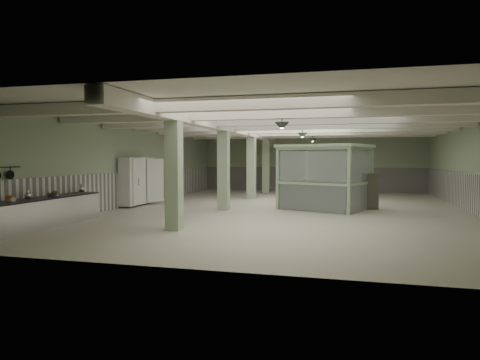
% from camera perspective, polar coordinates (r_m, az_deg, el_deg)
% --- Properties ---
extents(floor, '(20.00, 20.00, 0.00)m').
position_cam_1_polar(floor, '(17.83, 6.47, -3.85)').
color(floor, beige).
rests_on(floor, ground).
extents(ceiling, '(14.00, 20.00, 0.02)m').
position_cam_1_polar(ceiling, '(17.77, 6.54, 7.76)').
color(ceiling, white).
rests_on(ceiling, wall_back).
extents(wall_back, '(14.00, 0.02, 3.60)m').
position_cam_1_polar(wall_back, '(27.64, 9.41, 2.30)').
color(wall_back, '#90A281').
rests_on(wall_back, floor).
extents(wall_front, '(14.00, 0.02, 3.60)m').
position_cam_1_polar(wall_front, '(7.93, -3.66, 0.68)').
color(wall_front, '#90A281').
rests_on(wall_front, floor).
extents(wall_left, '(0.02, 20.00, 3.60)m').
position_cam_1_polar(wall_left, '(19.93, -13.86, 1.99)').
color(wall_left, '#90A281').
rests_on(wall_left, floor).
extents(wall_right, '(0.02, 20.00, 3.60)m').
position_cam_1_polar(wall_right, '(18.11, 29.02, 1.61)').
color(wall_right, '#90A281').
rests_on(wall_right, floor).
extents(wainscot_left, '(0.05, 19.90, 1.50)m').
position_cam_1_polar(wainscot_left, '(19.96, -13.76, -1.02)').
color(wainscot_left, silver).
rests_on(wainscot_left, floor).
extents(wainscot_right, '(0.05, 19.90, 1.50)m').
position_cam_1_polar(wainscot_right, '(18.15, 28.86, -1.70)').
color(wainscot_right, silver).
rests_on(wainscot_right, floor).
extents(wainscot_back, '(13.90, 0.05, 1.50)m').
position_cam_1_polar(wainscot_back, '(27.65, 9.39, 0.12)').
color(wainscot_back, silver).
rests_on(wainscot_back, floor).
extents(girder, '(0.45, 19.90, 0.40)m').
position_cam_1_polar(girder, '(18.27, -1.31, 6.95)').
color(girder, white).
rests_on(girder, ceiling).
extents(beam_a, '(13.90, 0.35, 0.32)m').
position_cam_1_polar(beam_a, '(10.41, 0.68, 10.17)').
color(beam_a, white).
rests_on(beam_a, ceiling).
extents(beam_b, '(13.90, 0.35, 0.32)m').
position_cam_1_polar(beam_b, '(12.84, 3.38, 8.80)').
color(beam_b, white).
rests_on(beam_b, ceiling).
extents(beam_c, '(13.90, 0.35, 0.32)m').
position_cam_1_polar(beam_c, '(15.29, 5.22, 7.86)').
color(beam_c, white).
rests_on(beam_c, ceiling).
extents(beam_d, '(13.90, 0.35, 0.32)m').
position_cam_1_polar(beam_d, '(17.75, 6.54, 7.18)').
color(beam_d, white).
rests_on(beam_d, ceiling).
extents(beam_e, '(13.90, 0.35, 0.32)m').
position_cam_1_polar(beam_e, '(20.22, 7.53, 6.66)').
color(beam_e, white).
rests_on(beam_e, ceiling).
extents(beam_f, '(13.90, 0.35, 0.32)m').
position_cam_1_polar(beam_f, '(22.70, 8.31, 6.25)').
color(beam_f, white).
rests_on(beam_f, ceiling).
extents(beam_g, '(13.90, 0.35, 0.32)m').
position_cam_1_polar(beam_g, '(25.19, 8.93, 5.92)').
color(beam_g, white).
rests_on(beam_g, ceiling).
extents(column_a, '(0.42, 0.42, 3.60)m').
position_cam_1_polar(column_a, '(12.56, -8.80, 1.50)').
color(column_a, '#A5BB96').
rests_on(column_a, floor).
extents(column_b, '(0.42, 0.42, 3.60)m').
position_cam_1_polar(column_b, '(17.27, -2.21, 1.93)').
color(column_b, '#A5BB96').
rests_on(column_b, floor).
extents(column_c, '(0.42, 0.42, 3.60)m').
position_cam_1_polar(column_c, '(22.10, 1.53, 2.17)').
color(column_c, '#A5BB96').
rests_on(column_c, floor).
extents(column_d, '(0.42, 0.42, 3.60)m').
position_cam_1_polar(column_d, '(26.01, 3.51, 2.29)').
color(column_d, '#A5BB96').
rests_on(column_d, floor).
extents(hook_rail, '(0.02, 1.20, 0.02)m').
position_cam_1_polar(hook_rail, '(13.68, -28.91, 1.49)').
color(hook_rail, black).
rests_on(hook_rail, wall_left).
extents(pendant_front, '(0.44, 0.44, 0.22)m').
position_cam_1_polar(pendant_front, '(12.72, 5.61, 7.18)').
color(pendant_front, '#28362A').
rests_on(pendant_front, ceiling).
extents(pendant_mid, '(0.44, 0.44, 0.22)m').
position_cam_1_polar(pendant_mid, '(18.16, 8.32, 5.90)').
color(pendant_mid, '#28362A').
rests_on(pendant_mid, ceiling).
extents(pendant_back, '(0.44, 0.44, 0.22)m').
position_cam_1_polar(pendant_back, '(23.13, 9.67, 5.26)').
color(pendant_back, '#28362A').
rests_on(pendant_back, ceiling).
extents(prep_counter, '(0.82, 4.69, 0.91)m').
position_cam_1_polar(prep_counter, '(14.30, -24.73, -3.94)').
color(prep_counter, silver).
rests_on(prep_counter, floor).
extents(pitcher_near, '(0.26, 0.27, 0.28)m').
position_cam_1_polar(pitcher_near, '(13.90, -26.46, -1.78)').
color(pitcher_near, silver).
rests_on(pitcher_near, prep_counter).
extents(pitcher_far, '(0.25, 0.27, 0.30)m').
position_cam_1_polar(pitcher_far, '(15.89, -20.37, -1.06)').
color(pitcher_far, silver).
rests_on(pitcher_far, prep_counter).
extents(veg_colander, '(0.48, 0.48, 0.18)m').
position_cam_1_polar(veg_colander, '(14.54, -23.64, -1.72)').
color(veg_colander, '#424347').
rests_on(veg_colander, prep_counter).
extents(orange_bowl, '(0.35, 0.35, 0.10)m').
position_cam_1_polar(orange_bowl, '(13.42, -28.31, -2.37)').
color(orange_bowl, '#B2B2B7').
rests_on(orange_bowl, prep_counter).
extents(skillet_far, '(0.03, 0.26, 0.26)m').
position_cam_1_polar(skillet_far, '(13.77, -28.28, 0.60)').
color(skillet_far, black).
rests_on(skillet_far, hook_rail).
extents(walkin_cooler, '(0.97, 2.24, 2.05)m').
position_cam_1_polar(walkin_cooler, '(19.37, -13.51, -0.32)').
color(walkin_cooler, white).
rests_on(walkin_cooler, floor).
extents(guard_booth, '(4.06, 3.77, 2.65)m').
position_cam_1_polar(guard_booth, '(18.01, 11.30, 1.87)').
color(guard_booth, '#9EBC96').
rests_on(guard_booth, floor).
extents(filing_cabinet, '(0.67, 0.80, 1.48)m').
position_cam_1_polar(filing_cabinet, '(18.50, 16.94, -1.41)').
color(filing_cabinet, '#515244').
rests_on(filing_cabinet, floor).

